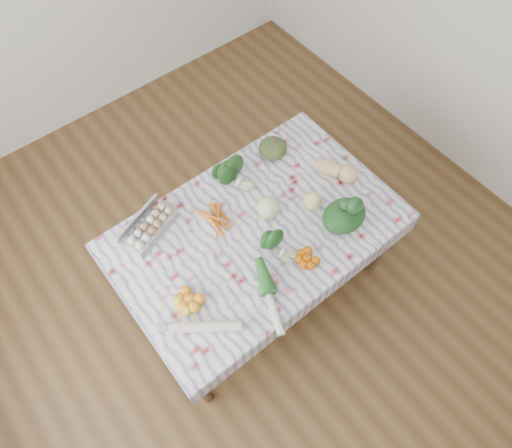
% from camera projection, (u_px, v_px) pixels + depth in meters
% --- Properties ---
extents(ground, '(4.50, 4.50, 0.00)m').
position_uv_depth(ground, '(256.00, 281.00, 3.31)').
color(ground, '#53381C').
rests_on(ground, ground).
extents(dining_table, '(1.60, 1.00, 0.75)m').
position_uv_depth(dining_table, '(256.00, 236.00, 2.73)').
color(dining_table, brown).
rests_on(dining_table, ground).
extents(tablecloth, '(1.66, 1.06, 0.01)m').
position_uv_depth(tablecloth, '(256.00, 230.00, 2.66)').
color(tablecloth, white).
rests_on(tablecloth, dining_table).
extents(egg_carton, '(0.37, 0.24, 0.09)m').
position_uv_depth(egg_carton, '(152.00, 229.00, 2.61)').
color(egg_carton, '#A1A19C').
rests_on(egg_carton, tablecloth).
extents(carrot_bunch, '(0.26, 0.24, 0.04)m').
position_uv_depth(carrot_bunch, '(224.00, 224.00, 2.65)').
color(carrot_bunch, orange).
rests_on(carrot_bunch, tablecloth).
extents(kale_bunch, '(0.23, 0.21, 0.16)m').
position_uv_depth(kale_bunch, '(232.00, 174.00, 2.76)').
color(kale_bunch, '#163C13').
rests_on(kale_bunch, tablecloth).
extents(kabocha_squash, '(0.23, 0.23, 0.12)m').
position_uv_depth(kabocha_squash, '(273.00, 148.00, 2.89)').
color(kabocha_squash, '#3F5125').
rests_on(kabocha_squash, tablecloth).
extents(cabbage, '(0.15, 0.15, 0.14)m').
position_uv_depth(cabbage, '(269.00, 207.00, 2.65)').
color(cabbage, beige).
rests_on(cabbage, tablecloth).
extents(butternut_squash, '(0.22, 0.28, 0.12)m').
position_uv_depth(butternut_squash, '(338.00, 169.00, 2.81)').
color(butternut_squash, '#DCB86D').
rests_on(butternut_squash, tablecloth).
extents(orange_cluster, '(0.27, 0.27, 0.07)m').
position_uv_depth(orange_cluster, '(190.00, 299.00, 2.40)').
color(orange_cluster, orange).
rests_on(orange_cluster, tablecloth).
extents(broccoli, '(0.19, 0.19, 0.11)m').
position_uv_depth(broccoli, '(276.00, 247.00, 2.54)').
color(broccoli, '#195019').
rests_on(broccoli, tablecloth).
extents(mandarin_cluster, '(0.18, 0.18, 0.05)m').
position_uv_depth(mandarin_cluster, '(308.00, 258.00, 2.53)').
color(mandarin_cluster, '#D56305').
rests_on(mandarin_cluster, tablecloth).
extents(grapefruit, '(0.14, 0.14, 0.11)m').
position_uv_depth(grapefruit, '(313.00, 201.00, 2.69)').
color(grapefruit, '#E5E07A').
rests_on(grapefruit, tablecloth).
extents(spinach_bag, '(0.31, 0.27, 0.12)m').
position_uv_depth(spinach_bag, '(344.00, 216.00, 2.63)').
color(spinach_bag, '#133314').
rests_on(spinach_bag, tablecloth).
extents(daikon, '(0.34, 0.28, 0.06)m').
position_uv_depth(daikon, '(205.00, 327.00, 2.33)').
color(daikon, silver).
rests_on(daikon, tablecloth).
extents(leek, '(0.21, 0.41, 0.05)m').
position_uv_depth(leek, '(270.00, 297.00, 2.42)').
color(leek, beige).
rests_on(leek, tablecloth).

